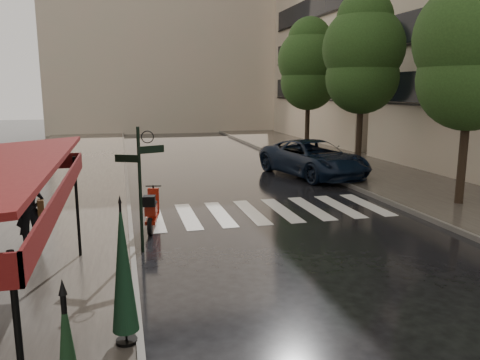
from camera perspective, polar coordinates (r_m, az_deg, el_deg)
name	(u,v)px	position (r m, az deg, el deg)	size (l,w,h in m)	color
ground	(213,297)	(9.37, -3.29, -14.06)	(120.00, 120.00, 0.00)	black
sidewalk_near	(51,185)	(20.92, -22.01, -0.60)	(6.00, 60.00, 0.12)	#38332D
sidewalk_far	(371,170)	(23.85, 15.71, 1.13)	(5.50, 60.00, 0.12)	#38332D
curb_near	(127,181)	(20.71, -13.64, -0.17)	(0.12, 60.00, 0.16)	#595651
curb_far	(318,173)	(22.59, 9.54, 0.90)	(0.12, 60.00, 0.16)	#595651
crosswalk	(267,211)	(15.56, 3.26, -3.79)	(7.85, 3.20, 0.01)	silver
signpost	(140,179)	(11.55, -12.08, 0.10)	(1.17, 0.29, 3.10)	black
haussmann_far	(357,20)	(39.17, 14.12, 18.39)	(8.00, 16.00, 18.50)	#BCA490
backdrop_building	(166,25)	(46.96, -8.99, 18.21)	(22.00, 6.00, 20.00)	#BCA490
tree_near	(473,47)	(17.46, 26.50, 14.31)	(3.80, 3.80, 7.99)	black
tree_mid	(363,54)	(23.22, 14.77, 14.63)	(3.80, 3.80, 8.34)	black
tree_far	(309,65)	(29.62, 8.39, 13.73)	(3.80, 3.80, 8.16)	black
pedestrian_with_umbrella	(27,180)	(12.40, -24.49, -0.04)	(1.22, 1.24, 2.54)	black
scooter	(152,211)	(13.68, -10.70, -3.74)	(0.62, 1.75, 1.15)	black
parked_car	(313,158)	(21.95, 8.92, 2.63)	(2.77, 6.00, 1.67)	black
parasol_front	(123,268)	(7.33, -14.07, -10.32)	(0.41, 0.41, 2.27)	black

